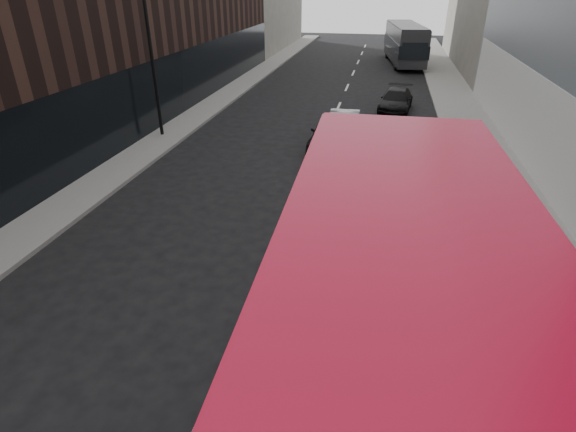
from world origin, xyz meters
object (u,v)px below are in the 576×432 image
Objects in this scene: car_a at (332,132)px; car_b at (343,127)px; street_lamp at (153,52)px; grey_bus at (405,43)px; car_c at (396,100)px.

car_b is at bearing 74.88° from car_a.
grey_bus is at bearing 64.12° from street_lamp.
car_a is 8.28m from car_c.
street_lamp is at bearing -139.97° from car_c.
car_b is at bearing -105.00° from grey_bus.
grey_bus is at bearing 94.19° from car_c.
grey_bus is 24.59m from car_b.
street_lamp is 9.90m from car_b.
grey_bus is 2.51× the size of car_c.
car_a is at bearing -105.55° from grey_bus.
car_c is (2.61, 6.40, -0.05)m from car_b.
car_c is (-0.71, -17.93, -1.26)m from grey_bus.
car_b is 6.91m from car_c.
car_b is at bearing -105.72° from car_c.
car_b is (9.16, 1.41, -3.48)m from street_lamp.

